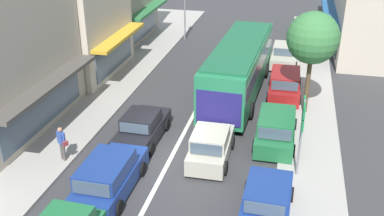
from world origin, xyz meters
TOP-DOWN VIEW (x-y plane):
  - ground_plane at (0.00, 0.00)m, footprint 140.00×140.00m
  - lane_centre_line at (0.00, 4.00)m, footprint 0.20×28.00m
  - sidewalk_left at (-6.80, 6.00)m, footprint 5.20×44.00m
  - kerb_right at (6.20, 6.00)m, footprint 2.80×44.00m
  - shopfront_mid_block at (-10.18, 9.22)m, footprint 8.70×7.24m
  - city_bus at (2.00, 7.93)m, footprint 3.10×10.96m
  - hatchback_behind_bus_mid at (1.80, 0.33)m, footprint 1.86×3.72m
  - wagon_queue_far_back at (-1.69, -3.03)m, footprint 1.95×4.50m
  - sedan_behind_bus_near at (-1.80, 1.33)m, footprint 1.94×4.22m
  - parked_sedan_kerb_front at (4.57, -3.24)m, footprint 1.97×4.24m
  - parked_wagon_kerb_second at (4.55, 2.68)m, footprint 1.95×4.50m
  - parked_wagon_kerb_third at (4.70, 8.49)m, footprint 2.00×4.53m
  - parked_sedan_kerb_rear at (4.42, 14.20)m, footprint 1.96×4.23m
  - traffic_light_downstreet at (-3.90, 18.37)m, footprint 0.33×0.24m
  - directional_road_sign at (5.64, -0.17)m, footprint 0.10×1.40m
  - street_tree_right at (5.92, 6.24)m, footprint 2.72×2.72m
  - pedestrian_with_handbag_near at (-4.58, -1.39)m, footprint 0.62×0.47m

SIDE VIEW (x-z plane):
  - ground_plane at x=0.00m, z-range 0.00..0.00m
  - lane_centre_line at x=0.00m, z-range 0.00..0.01m
  - kerb_right at x=6.20m, z-range 0.00..0.12m
  - sidewalk_left at x=-6.80m, z-range 0.00..0.14m
  - sedan_behind_bus_near at x=-1.80m, z-range -0.07..1.40m
  - parked_sedan_kerb_front at x=4.57m, z-range -0.07..1.40m
  - parked_sedan_kerb_rear at x=4.42m, z-range -0.07..1.40m
  - hatchback_behind_bus_mid at x=1.80m, z-range -0.06..1.48m
  - wagon_queue_far_back at x=-1.69m, z-range -0.04..1.53m
  - parked_wagon_kerb_second at x=4.55m, z-range -0.04..1.53m
  - parked_wagon_kerb_third at x=4.70m, z-range -0.04..1.53m
  - pedestrian_with_handbag_near at x=-4.58m, z-range 0.25..1.88m
  - city_bus at x=2.00m, z-range 0.27..3.49m
  - directional_road_sign at x=5.64m, z-range 0.90..4.50m
  - traffic_light_downstreet at x=-3.90m, z-range 0.75..4.95m
  - shopfront_mid_block at x=-10.18m, z-range -0.01..8.09m
  - street_tree_right at x=5.92m, z-range 1.45..7.11m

